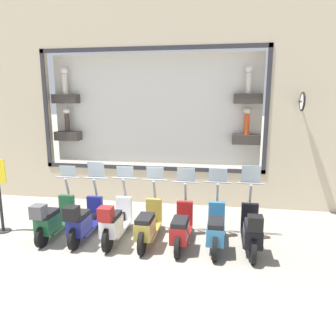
{
  "coord_description": "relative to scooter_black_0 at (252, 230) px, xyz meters",
  "views": [
    {
      "loc": [
        -6.09,
        -2.13,
        3.13
      ],
      "look_at": [
        1.98,
        -0.77,
        1.42
      ],
      "focal_mm": 35.0,
      "sensor_mm": 36.0,
      "label": 1
    }
  ],
  "objects": [
    {
      "name": "scooter_green_6",
      "position": [
        -0.01,
        4.44,
        -0.02
      ],
      "size": [
        1.79,
        0.6,
        1.53
      ],
      "color": "black",
      "rests_on": "ground_plane"
    },
    {
      "name": "scooter_white_4",
      "position": [
        -0.0,
        2.96,
        -0.0
      ],
      "size": [
        1.81,
        0.61,
        1.56
      ],
      "color": "black",
      "rests_on": "ground_plane"
    },
    {
      "name": "scooter_olive_3",
      "position": [
        0.06,
        2.22,
        -0.05
      ],
      "size": [
        1.8,
        0.6,
        1.58
      ],
      "color": "black",
      "rests_on": "ground_plane"
    },
    {
      "name": "scooter_red_2",
      "position": [
        0.05,
        1.48,
        -0.06
      ],
      "size": [
        1.79,
        0.6,
        1.58
      ],
      "color": "black",
      "rests_on": "ground_plane"
    },
    {
      "name": "scooter_navy_5",
      "position": [
        -0.01,
        3.7,
        -0.01
      ],
      "size": [
        1.8,
        0.6,
        1.65
      ],
      "color": "black",
      "rests_on": "ground_plane"
    },
    {
      "name": "scooter_black_0",
      "position": [
        0.0,
        0.0,
        0.0
      ],
      "size": [
        1.8,
        0.61,
        1.68
      ],
      "color": "black",
      "rests_on": "ground_plane"
    },
    {
      "name": "ground_plane",
      "position": [
        -0.47,
        2.78,
        -0.48
      ],
      "size": [
        120.0,
        120.0,
        0.0
      ],
      "primitive_type": "plane",
      "color": "gray"
    },
    {
      "name": "scooter_teal_1",
      "position": [
        0.06,
        0.74,
        -0.05
      ],
      "size": [
        1.8,
        0.61,
        1.6
      ],
      "color": "black",
      "rests_on": "ground_plane"
    },
    {
      "name": "building_facade",
      "position": [
        3.13,
        2.78,
        4.45
      ],
      "size": [
        1.17,
        36.0,
        9.61
      ],
      "color": "beige",
      "rests_on": "ground_plane"
    }
  ]
}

